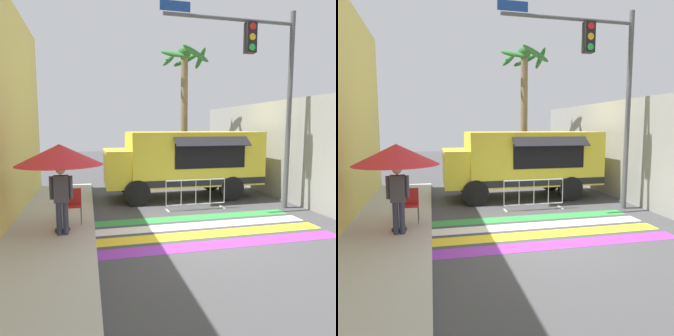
{
  "view_description": "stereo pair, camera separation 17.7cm",
  "coord_description": "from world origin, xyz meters",
  "views": [
    {
      "loc": [
        -2.84,
        -7.07,
        2.69
      ],
      "look_at": [
        -0.32,
        3.08,
        1.38
      ],
      "focal_mm": 35.0,
      "sensor_mm": 36.0,
      "label": 1
    },
    {
      "loc": [
        -2.67,
        -7.11,
        2.69
      ],
      "look_at": [
        -0.32,
        3.08,
        1.38
      ],
      "focal_mm": 35.0,
      "sensor_mm": 36.0,
      "label": 2
    }
  ],
  "objects": [
    {
      "name": "ground_plane",
      "position": [
        0.0,
        0.0,
        0.0
      ],
      "size": [
        60.0,
        60.0,
        0.0
      ],
      "primitive_type": "plane",
      "color": "#424244"
    },
    {
      "name": "concrete_wall_right",
      "position": [
        4.26,
        3.0,
        1.84
      ],
      "size": [
        0.2,
        16.0,
        3.68
      ],
      "color": "gray",
      "rests_on": "ground_plane"
    },
    {
      "name": "crosswalk_painted",
      "position": [
        0.0,
        0.84,
        0.0
      ],
      "size": [
        6.4,
        2.84,
        0.01
      ],
      "color": "purple",
      "rests_on": "ground_plane"
    },
    {
      "name": "food_truck",
      "position": [
        0.65,
        4.87,
        1.45
      ],
      "size": [
        5.81,
        2.73,
        2.51
      ],
      "color": "yellow",
      "rests_on": "ground_plane"
    },
    {
      "name": "traffic_signal_pole",
      "position": [
        2.71,
        2.4,
        4.28
      ],
      "size": [
        4.36,
        0.29,
        6.28
      ],
      "color": "#515456",
      "rests_on": "ground_plane"
    },
    {
      "name": "patio_umbrella",
      "position": [
        -3.49,
        1.16,
        2.03
      ],
      "size": [
        2.07,
        2.07,
        2.15
      ],
      "color": "black",
      "rests_on": "sidewalk_left"
    },
    {
      "name": "folding_chair",
      "position": [
        -3.24,
        1.87,
        0.69
      ],
      "size": [
        0.41,
        0.41,
        0.91
      ],
      "rotation": [
        0.0,
        0.0,
        0.37
      ],
      "color": "#4C4C51",
      "rests_on": "sidewalk_left"
    },
    {
      "name": "vendor_person",
      "position": [
        -3.46,
        0.87,
        1.1
      ],
      "size": [
        0.53,
        0.22,
        1.68
      ],
      "rotation": [
        0.0,
        0.0,
        -0.05
      ],
      "color": "#2D3347",
      "rests_on": "sidewalk_left"
    },
    {
      "name": "barricade_front",
      "position": [
        0.57,
        2.89,
        0.5
      ],
      "size": [
        2.02,
        0.44,
        1.0
      ],
      "color": "#B7BABF",
      "rests_on": "ground_plane"
    },
    {
      "name": "palm_tree",
      "position": [
        1.65,
        7.87,
        4.47
      ],
      "size": [
        2.26,
        2.29,
        6.4
      ],
      "color": "#7A664C",
      "rests_on": "ground_plane"
    }
  ]
}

